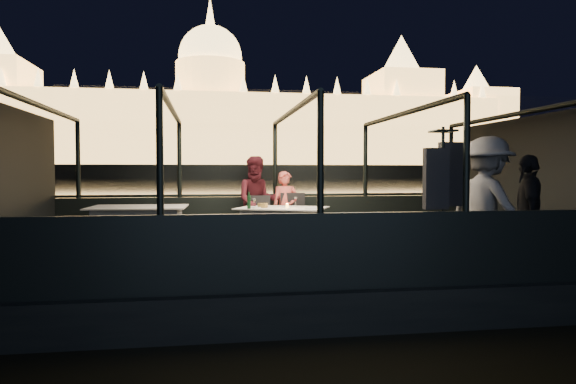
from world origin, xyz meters
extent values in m
plane|color=black|center=(0.00, 80.00, 0.00)|extent=(500.00, 500.00, 0.00)
cube|color=black|center=(0.00, 0.00, 0.00)|extent=(8.60, 4.40, 1.00)
cube|color=black|center=(0.00, 0.00, 0.48)|extent=(8.00, 4.00, 0.04)
cube|color=black|center=(0.00, 2.00, 0.95)|extent=(8.00, 0.08, 0.90)
cube|color=black|center=(0.00, -2.00, 0.95)|extent=(8.00, 0.08, 0.90)
cube|color=#423D33|center=(0.00, 210.00, 1.00)|extent=(400.00, 140.00, 6.00)
cube|color=white|center=(-0.01, 0.93, 0.89)|extent=(1.75, 1.55, 0.77)
cube|color=silver|center=(-2.40, 0.87, 0.89)|extent=(1.58, 1.17, 0.82)
cube|color=black|center=(-0.37, 1.38, 0.95)|extent=(0.46, 0.46, 0.93)
cube|color=black|center=(0.27, 1.38, 0.95)|extent=(0.51, 0.51, 0.98)
imported|color=#D4584D|center=(0.15, 1.65, 1.25)|extent=(0.51, 0.36, 1.39)
imported|color=#3F1119|center=(-0.37, 1.65, 1.25)|extent=(0.80, 0.62, 1.66)
imported|color=silver|center=(2.38, -1.49, 1.35)|extent=(1.02, 1.35, 1.85)
imported|color=black|center=(3.02, -1.41, 1.35)|extent=(0.81, 1.02, 1.61)
cylinder|color=#13351B|center=(-0.61, 0.69, 1.42)|extent=(0.07, 0.07, 0.28)
cylinder|color=olive|center=(-0.36, 0.91, 1.31)|extent=(0.23, 0.23, 0.07)
cylinder|color=gold|center=(0.04, 0.77, 1.31)|extent=(0.05, 0.05, 0.07)
cylinder|color=white|center=(0.43, 0.54, 1.27)|extent=(0.26, 0.26, 0.02)
cylinder|color=white|center=(-0.43, 0.96, 1.27)|extent=(0.28, 0.28, 0.02)
camera|label=1|loc=(-1.29, -7.77, 1.87)|focal=32.00mm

